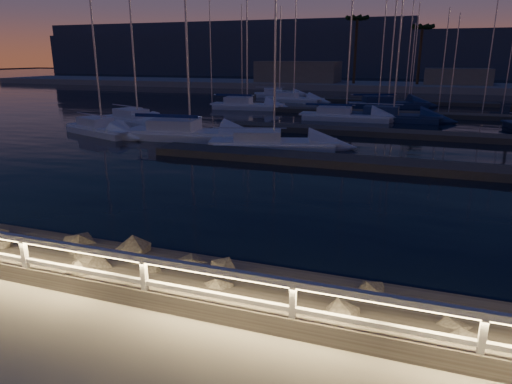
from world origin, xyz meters
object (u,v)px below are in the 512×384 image
Objects in this scene: sailboat_b at (187,132)px; sailboat_c at (270,142)px; sailboat_a at (101,128)px; guard_rail at (236,285)px; sailboat_i at (245,105)px; sailboat_n at (292,98)px; sailboat_j at (390,116)px; sailboat_k at (386,103)px; sailboat_g at (343,115)px; sailboat_m at (278,94)px; sailboat_e at (137,120)px.

sailboat_b reaches higher than sailboat_c.
sailboat_a is 6.80m from sailboat_b.
guard_rail is at bearing -65.02° from sailboat_b.
sailboat_i is 9.70m from sailboat_n.
sailboat_i is 1.06× the size of sailboat_n.
sailboat_k is at bearing 97.20° from sailboat_j.
guard_rail is at bearing -90.17° from sailboat_c.
sailboat_g is 16.82m from sailboat_n.
sailboat_m is (-10.16, 35.08, 0.02)m from sailboat_c.
sailboat_k is 17.38m from sailboat_m.
sailboat_g is 0.99× the size of sailboat_j.
sailboat_j is at bearing 44.10° from sailboat_b.
sailboat_e is 1.00× the size of sailboat_i.
sailboat_a is at bearing -66.07° from sailboat_e.
sailboat_n is (-11.22, 2.72, -0.02)m from sailboat_k.
sailboat_a is 34.09m from sailboat_m.
sailboat_c is at bearing 105.94° from guard_rail.
sailboat_b is 6.37m from sailboat_c.
sailboat_b is at bearing -135.30° from sailboat_k.
sailboat_e is at bearing 140.37° from sailboat_c.
sailboat_i is (-9.03, 19.49, 0.05)m from sailboat_c.
sailboat_k reaches higher than sailboat_i.
sailboat_i is at bearing -175.75° from sailboat_k.
sailboat_a is 13.09m from sailboat_c.
sailboat_j is 0.94× the size of sailboat_k.
sailboat_c reaches higher than guard_rail.
sailboat_b reaches higher than sailboat_n.
sailboat_a is 0.87× the size of sailboat_g.
sailboat_k is 1.18× the size of sailboat_n.
sailboat_i reaches higher than sailboat_c.
sailboat_m is at bearing 127.50° from sailboat_k.
sailboat_a is 30.69m from sailboat_k.
sailboat_n is (6.55, 27.74, -0.01)m from sailboat_a.
sailboat_c is at bearing -16.43° from sailboat_b.
sailboat_a is at bearing -107.05° from sailboat_i.
guard_rail is at bearing -30.14° from sailboat_e.
sailboat_g is 4.00m from sailboat_j.
sailboat_a is 0.86× the size of sailboat_j.
sailboat_e reaches higher than sailboat_m.
sailboat_b is 1.15× the size of sailboat_i.
guard_rail is 56.11m from sailboat_m.
sailboat_b is (-11.62, 20.08, -0.90)m from guard_rail.
guard_rail is at bearing -89.97° from sailboat_j.
sailboat_a is at bearing -142.20° from sailboat_j.
sailboat_e is 1.11× the size of sailboat_m.
sailboat_m reaches higher than guard_rail.
sailboat_m is at bearing 127.99° from sailboat_n.
sailboat_b reaches higher than sailboat_i.
sailboat_i reaches higher than guard_rail.
sailboat_e is at bearing -113.24° from sailboat_m.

